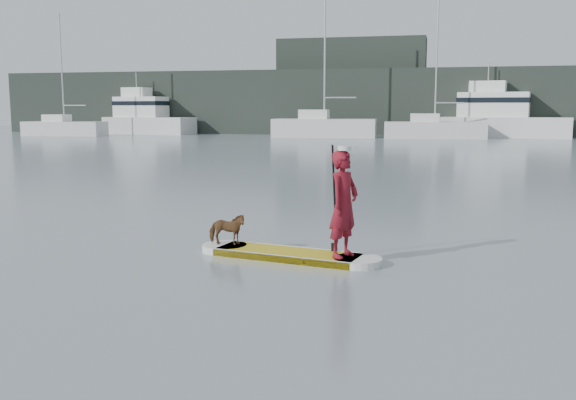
% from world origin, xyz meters
% --- Properties ---
extents(ground, '(140.00, 140.00, 0.00)m').
position_xyz_m(ground, '(0.00, 0.00, 0.00)').
color(ground, slate).
rests_on(ground, ground).
extents(paddleboard, '(3.25, 1.27, 0.12)m').
position_xyz_m(paddleboard, '(-3.74, 1.91, 0.06)').
color(paddleboard, gold).
rests_on(paddleboard, ground).
extents(paddler, '(0.63, 0.75, 1.75)m').
position_xyz_m(paddler, '(-2.76, 1.73, 0.99)').
color(paddler, maroon).
rests_on(paddler, paddleboard).
extents(white_cap, '(0.22, 0.22, 0.07)m').
position_xyz_m(white_cap, '(-2.76, 1.73, 1.90)').
color(white_cap, silver).
rests_on(white_cap, paddler).
extents(dog, '(0.70, 0.39, 0.56)m').
position_xyz_m(dog, '(-4.92, 2.14, 0.40)').
color(dog, '#56331D').
rests_on(dog, paddleboard).
extents(paddle, '(0.10, 0.30, 2.00)m').
position_xyz_m(paddle, '(-2.97, 2.08, 0.80)').
color(paddle, black).
rests_on(paddle, ground).
extents(sailboat_a, '(7.45, 2.57, 10.72)m').
position_xyz_m(sailboat_a, '(-34.48, 43.20, 0.75)').
color(sailboat_a, silver).
rests_on(sailboat_a, ground).
extents(sailboat_c, '(8.83, 3.35, 12.48)m').
position_xyz_m(sailboat_c, '(-11.14, 45.40, 0.92)').
color(sailboat_c, silver).
rests_on(sailboat_c, ground).
extents(sailboat_d, '(8.29, 3.13, 11.96)m').
position_xyz_m(sailboat_d, '(-1.99, 45.58, 0.86)').
color(sailboat_d, silver).
rests_on(sailboat_d, ground).
extents(motor_yacht_a, '(10.83, 4.92, 6.26)m').
position_xyz_m(motor_yacht_a, '(3.43, 48.97, 1.76)').
color(motor_yacht_a, silver).
rests_on(motor_yacht_a, ground).
extents(motor_yacht_b, '(9.19, 4.34, 5.83)m').
position_xyz_m(motor_yacht_b, '(-29.15, 48.73, 1.64)').
color(motor_yacht_b, silver).
rests_on(motor_yacht_b, ground).
extents(shore_mass, '(90.00, 6.00, 6.00)m').
position_xyz_m(shore_mass, '(0.00, 53.00, 3.00)').
color(shore_mass, black).
rests_on(shore_mass, ground).
extents(shore_building_west, '(14.00, 4.00, 9.00)m').
position_xyz_m(shore_building_west, '(-10.00, 54.00, 4.50)').
color(shore_building_west, black).
rests_on(shore_building_west, ground).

